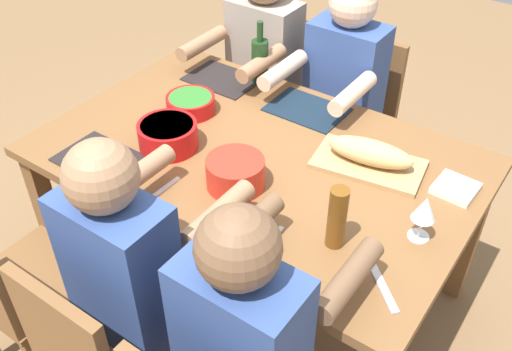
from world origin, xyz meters
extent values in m
plane|color=brown|center=(0.00, 0.00, 0.00)|extent=(8.00, 8.00, 0.00)
cube|color=brown|center=(0.00, 0.00, 0.72)|extent=(1.64, 1.07, 0.04)
cube|color=brown|center=(-0.76, -0.47, 0.35)|extent=(0.07, 0.07, 0.70)
cube|color=brown|center=(0.76, -0.47, 0.35)|extent=(0.07, 0.07, 0.70)
cube|color=brown|center=(0.76, 0.47, 0.35)|extent=(0.07, 0.07, 0.70)
cube|color=brown|center=(0.45, 0.77, 0.44)|extent=(0.40, 0.40, 0.03)
cube|color=brown|center=(0.62, 0.60, 0.21)|extent=(0.04, 0.04, 0.42)
cube|color=brown|center=(0.28, 0.60, 0.21)|extent=(0.04, 0.04, 0.42)
cube|color=#334C8C|center=(-0.45, 0.71, 0.73)|extent=(0.34, 0.20, 0.55)
cylinder|color=brown|center=(-0.28, 0.44, 0.85)|extent=(0.07, 0.30, 0.07)
cylinder|color=brown|center=(-0.62, 0.44, 0.85)|extent=(0.07, 0.30, 0.07)
sphere|color=brown|center=(-0.45, 0.71, 1.09)|extent=(0.21, 0.21, 0.21)
cube|color=brown|center=(0.45, -0.77, 0.44)|extent=(0.40, 0.40, 0.03)
cube|color=brown|center=(0.45, -0.96, 0.65)|extent=(0.38, 0.04, 0.40)
cube|color=brown|center=(0.28, -0.60, 0.21)|extent=(0.04, 0.04, 0.42)
cube|color=brown|center=(0.62, -0.60, 0.21)|extent=(0.04, 0.04, 0.42)
cube|color=brown|center=(0.28, -0.94, 0.21)|extent=(0.04, 0.04, 0.42)
cube|color=brown|center=(0.62, -0.94, 0.21)|extent=(0.04, 0.04, 0.42)
cylinder|color=#2D2D38|center=(0.37, -0.55, 0.23)|extent=(0.11, 0.11, 0.45)
cylinder|color=#2D2D38|center=(0.53, -0.55, 0.23)|extent=(0.11, 0.11, 0.45)
cube|color=gray|center=(0.45, -0.71, 0.73)|extent=(0.34, 0.20, 0.55)
cylinder|color=#9E7251|center=(0.28, -0.44, 0.85)|extent=(0.07, 0.30, 0.07)
cylinder|color=#9E7251|center=(0.62, -0.44, 0.85)|extent=(0.07, 0.30, 0.07)
cube|color=brown|center=(0.00, -0.77, 0.44)|extent=(0.40, 0.40, 0.03)
cube|color=brown|center=(0.00, -0.96, 0.65)|extent=(0.38, 0.04, 0.40)
cube|color=brown|center=(-0.17, -0.60, 0.21)|extent=(0.04, 0.04, 0.42)
cube|color=brown|center=(0.17, -0.60, 0.21)|extent=(0.04, 0.04, 0.42)
cube|color=brown|center=(-0.17, -0.94, 0.21)|extent=(0.04, 0.04, 0.42)
cube|color=brown|center=(0.17, -0.94, 0.21)|extent=(0.04, 0.04, 0.42)
cylinder|color=#2D2D38|center=(-0.08, -0.55, 0.23)|extent=(0.11, 0.11, 0.45)
cylinder|color=#2D2D38|center=(0.08, -0.55, 0.23)|extent=(0.11, 0.11, 0.45)
cube|color=#334C8C|center=(0.00, -0.71, 0.73)|extent=(0.34, 0.20, 0.55)
cylinder|color=beige|center=(-0.17, -0.44, 0.85)|extent=(0.07, 0.30, 0.07)
cylinder|color=beige|center=(0.17, -0.44, 0.85)|extent=(0.07, 0.30, 0.07)
sphere|color=beige|center=(0.00, -0.71, 1.09)|extent=(0.21, 0.21, 0.21)
cube|color=brown|center=(0.00, 0.77, 0.44)|extent=(0.40, 0.40, 0.03)
cube|color=brown|center=(0.00, 0.96, 0.65)|extent=(0.38, 0.04, 0.40)
cube|color=brown|center=(0.17, 0.60, 0.21)|extent=(0.04, 0.04, 0.42)
cylinder|color=#2D2D38|center=(0.08, 0.55, 0.23)|extent=(0.11, 0.11, 0.45)
cylinder|color=#2D2D38|center=(-0.08, 0.55, 0.23)|extent=(0.11, 0.11, 0.45)
cube|color=#334C8C|center=(0.00, 0.71, 0.73)|extent=(0.34, 0.20, 0.55)
cylinder|color=#9E7251|center=(0.17, 0.44, 0.85)|extent=(0.07, 0.30, 0.07)
cylinder|color=#9E7251|center=(-0.17, 0.44, 0.85)|extent=(0.07, 0.30, 0.07)
sphere|color=#9E7251|center=(0.00, 0.71, 1.09)|extent=(0.21, 0.21, 0.21)
cylinder|color=red|center=(0.39, -0.08, 0.78)|extent=(0.20, 0.20, 0.07)
cylinder|color=#2D7028|center=(0.39, -0.08, 0.80)|extent=(0.18, 0.18, 0.02)
cylinder|color=red|center=(-0.05, 0.20, 0.79)|extent=(0.21, 0.21, 0.11)
cylinder|color=beige|center=(-0.05, 0.20, 0.83)|extent=(0.18, 0.18, 0.04)
cylinder|color=red|center=(0.30, 0.16, 0.79)|extent=(0.23, 0.23, 0.10)
cylinder|color=orange|center=(0.30, 0.16, 0.83)|extent=(0.20, 0.20, 0.04)
cube|color=tan|center=(-0.39, -0.17, 0.75)|extent=(0.43, 0.28, 0.02)
ellipsoid|color=tan|center=(-0.39, -0.17, 0.81)|extent=(0.33, 0.16, 0.09)
cylinder|color=#193819|center=(0.30, -0.46, 0.84)|extent=(0.08, 0.08, 0.20)
cylinder|color=#193819|center=(0.30, -0.46, 0.98)|extent=(0.03, 0.03, 0.09)
cylinder|color=brown|center=(-0.48, 0.25, 0.85)|extent=(0.06, 0.06, 0.22)
cylinder|color=silver|center=(-0.69, 0.07, 0.74)|extent=(0.07, 0.07, 0.01)
cylinder|color=silver|center=(-0.69, 0.07, 0.78)|extent=(0.01, 0.01, 0.07)
cone|color=silver|center=(-0.69, 0.07, 0.86)|extent=(0.08, 0.08, 0.08)
cube|color=black|center=(0.45, 0.37, 0.74)|extent=(0.32, 0.23, 0.01)
cube|color=silver|center=(-0.31, 0.37, 0.74)|extent=(0.03, 0.17, 0.01)
cube|color=black|center=(0.45, -0.37, 0.74)|extent=(0.32, 0.23, 0.01)
cube|color=#142333|center=(0.00, -0.37, 0.74)|extent=(0.32, 0.23, 0.01)
cube|color=silver|center=(0.14, 0.37, 0.74)|extent=(0.02, 0.17, 0.01)
cube|color=silver|center=(-0.67, 0.32, 0.74)|extent=(0.18, 0.17, 0.01)
cube|color=white|center=(-0.70, -0.22, 0.75)|extent=(0.15, 0.15, 0.02)
camera|label=1|loc=(-1.02, 1.44, 2.05)|focal=40.26mm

